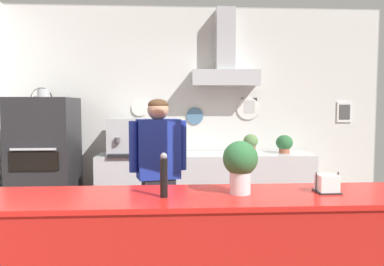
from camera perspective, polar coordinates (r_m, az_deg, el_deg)
back_wall_assembly at (r=4.96m, az=0.72°, el=3.77°), size 4.99×2.81×2.83m
back_prep_counter at (r=4.85m, az=2.02°, el=-8.69°), size 2.67×0.58×0.94m
pizza_oven at (r=4.78m, az=-21.09°, el=-4.81°), size 0.69×0.76×1.73m
shop_worker at (r=3.59m, az=-5.05°, el=-6.66°), size 0.53×0.31×1.60m
espresso_machine at (r=4.73m, az=-9.65°, el=-0.56°), size 0.45×0.52×0.45m
potted_basil at (r=4.76m, az=-2.43°, el=-1.29°), size 0.21×0.21×0.26m
potted_oregano at (r=4.81m, az=8.79°, el=-1.47°), size 0.18×0.18×0.25m
potted_thyme at (r=4.96m, az=13.67°, el=-1.53°), size 0.21×0.21×0.23m
basil_vase at (r=2.33m, az=7.25°, el=-4.70°), size 0.21×0.21×0.32m
napkin_holder at (r=2.51m, az=19.57°, el=-7.24°), size 0.15×0.14×0.13m
pepper_grinder at (r=2.24m, az=-4.24°, el=-6.34°), size 0.04×0.04×0.26m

